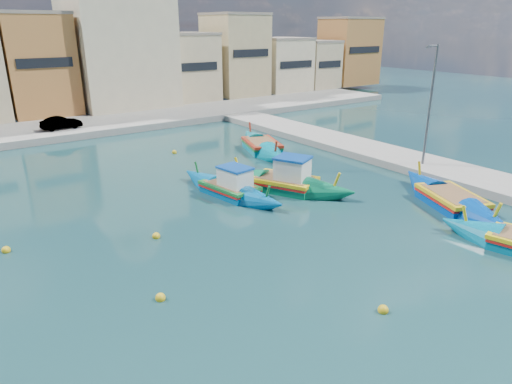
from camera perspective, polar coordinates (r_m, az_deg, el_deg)
name	(u,v)px	position (r m, az deg, el deg)	size (l,w,h in m)	color
ground	(264,300)	(16.36, 0.97, -13.39)	(160.00, 160.00, 0.00)	#123036
north_quay	(47,131)	(44.54, -24.69, 6.96)	(80.00, 8.00, 0.60)	gray
north_townhouses	(91,66)	(52.58, -19.95, 14.54)	(83.20, 7.87, 10.19)	tan
church_block	(116,32)	(54.06, -17.07, 18.61)	(10.00, 10.00, 19.10)	beige
quay_street_lamp	(430,105)	(31.08, 20.87, 10.12)	(1.18, 0.16, 8.00)	#595B60
luzzu_turquoise_cabin	(230,189)	(25.79, -3.25, 0.33)	(3.07, 8.53, 2.68)	#005FA2
luzzu_blue_cabin	(285,184)	(26.55, 3.62, 1.04)	(5.78, 8.88, 3.13)	#0A7049
luzzu_cyan_mid	(262,147)	(35.04, 0.73, 5.64)	(5.14, 9.47, 2.74)	#00859E
luzzu_blue_south	(451,202)	(26.21, 23.22, -1.10)	(5.71, 9.34, 2.68)	#0041A9
mooring_buoys	(224,226)	(21.74, -4.00, -4.26)	(21.34, 22.80, 0.36)	yellow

